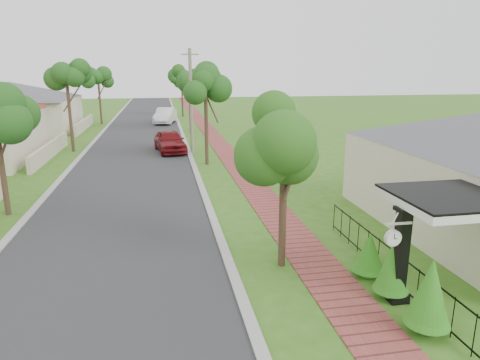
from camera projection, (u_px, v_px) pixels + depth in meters
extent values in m
plane|color=#346217|center=(216.00, 297.00, 11.16)|extent=(160.00, 160.00, 0.00)
cube|color=#28282B|center=(136.00, 155.00, 29.66)|extent=(7.00, 120.00, 0.02)
cube|color=#9E9E99|center=(189.00, 153.00, 30.30)|extent=(0.30, 120.00, 0.10)
cube|color=#9E9E99|center=(81.00, 156.00, 29.02)|extent=(0.30, 120.00, 0.10)
cube|color=#9A423D|center=(225.00, 151.00, 30.76)|extent=(1.50, 120.00, 0.03)
cube|color=white|center=(454.00, 200.00, 10.57)|extent=(2.90, 2.60, 0.20)
cube|color=black|center=(455.00, 195.00, 10.54)|extent=(2.90, 2.60, 0.06)
cube|color=black|center=(400.00, 255.00, 10.69)|extent=(0.30, 0.30, 2.52)
cube|color=black|center=(396.00, 296.00, 10.97)|extent=(0.48, 0.48, 0.24)
cube|color=black|center=(405.00, 210.00, 10.38)|extent=(0.42, 0.42, 0.10)
cube|color=black|center=(392.00, 249.00, 11.78)|extent=(0.03, 8.00, 0.03)
cube|color=black|center=(389.00, 276.00, 11.98)|extent=(0.03, 8.00, 0.03)
cylinder|color=black|center=(474.00, 336.00, 8.72)|extent=(0.02, 0.02, 1.00)
cylinder|color=black|center=(453.00, 317.00, 9.35)|extent=(0.02, 0.02, 1.00)
cylinder|color=black|center=(434.00, 302.00, 9.99)|extent=(0.02, 0.02, 1.00)
cylinder|color=black|center=(418.00, 288.00, 10.62)|extent=(0.02, 0.02, 1.00)
cylinder|color=black|center=(403.00, 275.00, 11.26)|extent=(0.02, 0.02, 1.00)
cylinder|color=black|center=(390.00, 264.00, 11.89)|extent=(0.02, 0.02, 1.00)
cylinder|color=black|center=(378.00, 254.00, 12.53)|extent=(0.02, 0.02, 1.00)
cylinder|color=black|center=(368.00, 245.00, 13.16)|extent=(0.02, 0.02, 1.00)
cylinder|color=black|center=(358.00, 237.00, 13.79)|extent=(0.02, 0.02, 1.00)
cylinder|color=black|center=(349.00, 230.00, 14.43)|extent=(0.02, 0.02, 1.00)
cylinder|color=black|center=(341.00, 223.00, 15.06)|extent=(0.02, 0.02, 1.00)
cylinder|color=black|center=(334.00, 217.00, 15.70)|extent=(0.02, 0.02, 1.00)
cylinder|color=#382619|center=(206.00, 128.00, 26.07)|extent=(0.22, 0.22, 4.55)
sphere|color=#134715|center=(205.00, 88.00, 25.46)|extent=(1.70, 1.70, 1.70)
cylinder|color=#382619|center=(190.00, 106.00, 39.35)|extent=(0.22, 0.22, 4.90)
sphere|color=#134715|center=(189.00, 77.00, 38.69)|extent=(1.70, 1.70, 1.70)
cylinder|color=#382619|center=(182.00, 99.00, 52.76)|extent=(0.22, 0.22, 4.20)
sphere|color=#134715|center=(182.00, 81.00, 52.20)|extent=(1.70, 1.70, 1.70)
cylinder|color=#382619|center=(2.00, 169.00, 16.97)|extent=(0.22, 0.22, 3.85)
cylinder|color=#382619|center=(70.00, 117.00, 30.16)|extent=(0.22, 0.22, 4.90)
sphere|color=#134715|center=(66.00, 80.00, 29.50)|extent=(1.70, 1.70, 1.70)
cylinder|color=#382619|center=(100.00, 103.00, 45.43)|extent=(0.22, 0.22, 4.55)
sphere|color=#134715|center=(98.00, 79.00, 44.82)|extent=(1.70, 1.70, 1.70)
sphere|color=#236714|center=(427.00, 318.00, 9.54)|extent=(0.78, 0.78, 0.78)
cone|color=#236714|center=(430.00, 289.00, 9.36)|extent=(0.89, 0.89, 1.43)
sphere|color=#236714|center=(391.00, 286.00, 11.03)|extent=(0.70, 0.70, 0.70)
cone|color=#236714|center=(393.00, 263.00, 10.87)|extent=(0.80, 0.80, 1.28)
sphere|color=#236714|center=(368.00, 267.00, 12.22)|extent=(0.73, 0.73, 0.73)
cone|color=#236714|center=(370.00, 250.00, 12.09)|extent=(0.83, 0.83, 1.04)
cube|color=#BFB299|center=(50.00, 150.00, 28.56)|extent=(0.25, 10.00, 1.00)
cube|color=beige|center=(13.00, 115.00, 40.50)|extent=(11.00, 10.00, 3.00)
pyramid|color=#4C4C51|center=(10.00, 90.00, 39.92)|extent=(15.56, 15.56, 1.60)
cube|color=#BFB299|center=(85.00, 124.00, 41.88)|extent=(0.25, 10.00, 1.00)
imported|color=maroon|center=(170.00, 141.00, 30.41)|extent=(2.51, 4.79, 1.55)
imported|color=white|center=(165.00, 116.00, 46.26)|extent=(2.74, 5.28, 1.66)
cylinder|color=#382619|center=(283.00, 207.00, 12.50)|extent=(0.22, 0.22, 3.72)
sphere|color=#2E641C|center=(285.00, 140.00, 12.00)|extent=(1.85, 1.85, 1.85)
cylinder|color=gray|center=(191.00, 102.00, 29.45)|extent=(0.24, 0.24, 7.11)
cube|color=gray|center=(190.00, 54.00, 28.65)|extent=(1.20, 0.08, 0.08)
cube|color=silver|center=(399.00, 224.00, 9.98)|extent=(0.68, 0.05, 0.05)
cylinder|color=silver|center=(394.00, 230.00, 10.00)|extent=(0.02, 0.02, 0.29)
cylinder|color=silver|center=(393.00, 238.00, 10.05)|extent=(0.41, 0.10, 0.41)
cylinder|color=white|center=(394.00, 239.00, 10.00)|extent=(0.35, 0.01, 0.35)
cylinder|color=white|center=(392.00, 237.00, 10.10)|extent=(0.35, 0.01, 0.35)
cube|color=black|center=(395.00, 236.00, 9.97)|extent=(0.02, 0.01, 0.14)
cube|color=black|center=(396.00, 239.00, 10.00)|extent=(0.09, 0.01, 0.02)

